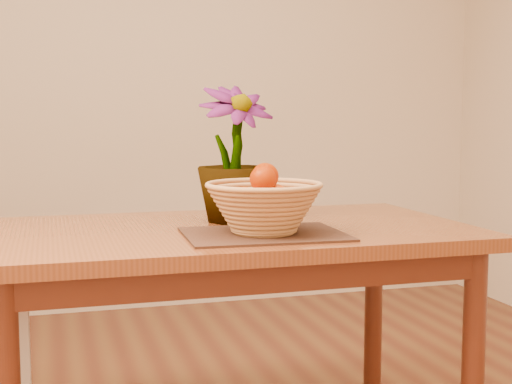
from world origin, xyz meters
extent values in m
cube|color=beige|center=(0.00, 2.25, 1.35)|extent=(4.00, 0.02, 2.70)
cube|color=brown|center=(0.00, 0.30, 0.73)|extent=(1.40, 0.80, 0.04)
cube|color=#451C10|center=(0.00, 0.30, 0.67)|extent=(1.28, 0.68, 0.08)
cylinder|color=#451C10|center=(0.62, -0.02, 0.35)|extent=(0.06, 0.06, 0.71)
cylinder|color=#451C10|center=(-0.62, 0.62, 0.35)|extent=(0.06, 0.06, 0.71)
cylinder|color=#451C10|center=(0.62, 0.62, 0.35)|extent=(0.06, 0.06, 0.71)
cube|color=#3D2216|center=(0.05, 0.13, 0.75)|extent=(0.45, 0.34, 0.01)
cylinder|color=#B2784A|center=(0.05, 0.13, 0.76)|extent=(0.16, 0.16, 0.01)
sphere|color=#E25203|center=(0.05, 0.13, 0.84)|extent=(0.06, 0.06, 0.06)
sphere|color=#E25203|center=(0.09, 0.17, 0.85)|extent=(0.08, 0.08, 0.08)
sphere|color=#E25203|center=(0.01, 0.17, 0.85)|extent=(0.07, 0.07, 0.07)
sphere|color=#E25203|center=(0.00, 0.09, 0.85)|extent=(0.08, 0.08, 0.08)
sphere|color=#E25203|center=(0.09, 0.08, 0.85)|extent=(0.07, 0.07, 0.07)
sphere|color=#E25203|center=(0.06, 0.16, 0.91)|extent=(0.08, 0.08, 0.08)
sphere|color=#E25203|center=(0.04, 0.10, 0.91)|extent=(0.07, 0.07, 0.07)
sphere|color=#E25203|center=(0.06, 0.16, 0.91)|extent=(0.08, 0.08, 0.08)
sphere|color=#E25203|center=(0.04, 0.10, 0.91)|extent=(0.07, 0.07, 0.07)
imported|color=#1D4313|center=(0.04, 0.40, 0.96)|extent=(0.28, 0.28, 0.42)
camera|label=1|loc=(-0.51, -1.71, 1.07)|focal=50.00mm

